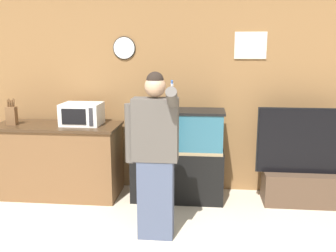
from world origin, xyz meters
The scene contains 7 objects.
wall_back_paneled centered at (0.00, 2.94, 1.30)m, with size 10.00×0.08×2.60m.
counter_island centered at (-1.54, 2.51, 0.47)m, with size 1.60×0.68×0.93m.
microwave centered at (-1.21, 2.55, 1.07)m, with size 0.49×0.39×0.27m.
knife_block centered at (-2.09, 2.45, 1.06)m, with size 0.12×0.09×0.33m.
aquarium_on_stand centered at (0.01, 2.53, 0.57)m, with size 1.14×0.48×1.15m.
tv_on_stand centered at (1.56, 2.53, 0.35)m, with size 1.18×0.40×1.19m.
person_standing centered at (-0.14, 1.52, 0.87)m, with size 0.53×0.40×1.67m.
Camera 1 is at (0.34, -1.96, 1.88)m, focal length 40.00 mm.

